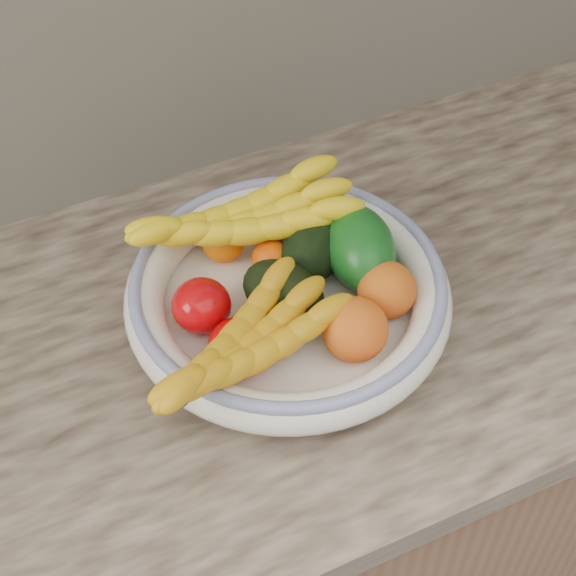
{
  "coord_description": "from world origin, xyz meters",
  "views": [
    {
      "loc": [
        -0.3,
        1.02,
        1.73
      ],
      "look_at": [
        0.0,
        1.66,
        0.96
      ],
      "focal_mm": 55.0,
      "sensor_mm": 36.0,
      "label": 1
    }
  ],
  "objects_px": {
    "banana_bunch_front": "(245,350)",
    "banana_bunch_back": "(243,224)",
    "fruit_bowl": "(288,294)",
    "green_mango": "(360,249)"
  },
  "relations": [
    {
      "from": "banana_bunch_front",
      "to": "fruit_bowl",
      "type": "bearing_deg",
      "value": 18.64
    },
    {
      "from": "banana_bunch_back",
      "to": "banana_bunch_front",
      "type": "height_order",
      "value": "banana_bunch_back"
    },
    {
      "from": "fruit_bowl",
      "to": "banana_bunch_back",
      "type": "relative_size",
      "value": 1.3
    },
    {
      "from": "banana_bunch_front",
      "to": "banana_bunch_back",
      "type": "bearing_deg",
      "value": 43.96
    },
    {
      "from": "fruit_bowl",
      "to": "banana_bunch_back",
      "type": "distance_m",
      "value": 0.1
    },
    {
      "from": "fruit_bowl",
      "to": "banana_bunch_front",
      "type": "height_order",
      "value": "banana_bunch_front"
    },
    {
      "from": "fruit_bowl",
      "to": "banana_bunch_front",
      "type": "distance_m",
      "value": 0.12
    },
    {
      "from": "fruit_bowl",
      "to": "green_mango",
      "type": "height_order",
      "value": "green_mango"
    },
    {
      "from": "fruit_bowl",
      "to": "green_mango",
      "type": "xyz_separation_m",
      "value": [
        0.1,
        0.01,
        0.03
      ]
    },
    {
      "from": "banana_bunch_back",
      "to": "banana_bunch_front",
      "type": "bearing_deg",
      "value": -107.29
    }
  ]
}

